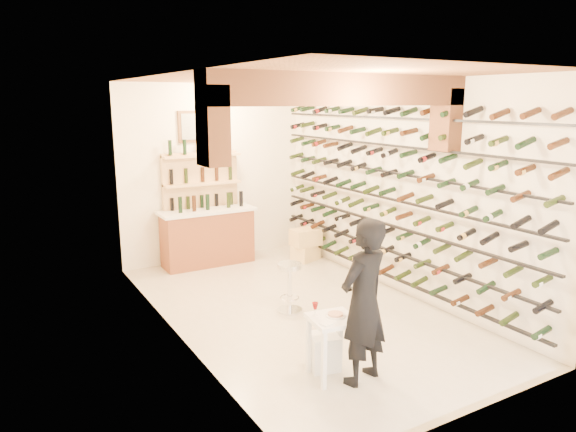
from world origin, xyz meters
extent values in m
plane|color=beige|center=(0.00, 0.00, 0.00)|extent=(6.00, 6.00, 0.00)
cube|color=white|center=(0.00, 3.00, 1.60)|extent=(3.50, 0.02, 3.20)
cube|color=white|center=(0.00, -3.00, 1.60)|extent=(3.50, 0.02, 3.20)
cube|color=white|center=(-1.75, 0.00, 1.60)|extent=(0.02, 6.00, 3.20)
cube|color=white|center=(1.75, 0.00, 1.60)|extent=(0.02, 6.00, 3.20)
cube|color=brown|center=(0.00, 0.00, 3.20)|extent=(3.50, 6.00, 0.02)
cube|color=brown|center=(0.00, -1.00, 3.02)|extent=(3.50, 0.35, 0.36)
cube|color=brown|center=(-1.63, -1.00, 2.65)|extent=(0.24, 0.35, 0.80)
cube|color=brown|center=(1.63, -1.00, 2.65)|extent=(0.24, 0.35, 0.80)
cube|color=black|center=(1.59, 0.00, 0.25)|extent=(0.06, 5.70, 0.03)
cube|color=black|center=(1.59, 0.00, 0.65)|extent=(0.06, 5.70, 0.03)
cube|color=black|center=(1.59, 0.00, 1.05)|extent=(0.06, 5.70, 0.03)
cube|color=black|center=(1.59, 0.00, 1.45)|extent=(0.06, 5.70, 0.03)
cube|color=black|center=(1.59, 0.00, 1.85)|extent=(0.06, 5.70, 0.03)
cube|color=black|center=(1.59, 0.00, 2.25)|extent=(0.06, 5.70, 0.03)
cube|color=black|center=(1.59, 0.00, 2.65)|extent=(0.06, 5.70, 0.03)
cube|color=brown|center=(-0.30, 2.65, 0.48)|extent=(1.60, 0.55, 0.96)
cube|color=white|center=(-0.30, 2.65, 0.98)|extent=(1.70, 0.62, 0.05)
cube|color=#DBB27B|center=(-0.30, 2.92, 1.00)|extent=(1.40, 0.10, 2.00)
cube|color=#DBB27B|center=(-0.30, 2.82, 0.45)|extent=(1.40, 0.28, 0.04)
cube|color=#DBB27B|center=(-0.30, 2.82, 0.95)|extent=(1.40, 0.28, 0.04)
cube|color=#DBB27B|center=(-0.30, 2.82, 1.45)|extent=(1.40, 0.28, 0.04)
cube|color=#DBB27B|center=(-0.30, 2.82, 1.95)|extent=(1.40, 0.28, 0.04)
cube|color=brown|center=(-0.30, 2.97, 2.45)|extent=(0.70, 0.04, 0.55)
cube|color=#99998C|center=(-0.30, 2.94, 2.45)|extent=(0.60, 0.01, 0.45)
cube|color=white|center=(-0.67, -1.78, 0.66)|extent=(0.53, 0.53, 0.05)
cube|color=white|center=(-0.88, -1.94, 0.32)|extent=(0.05, 0.05, 0.64)
cube|color=white|center=(-0.51, -2.00, 0.32)|extent=(0.05, 0.05, 0.64)
cube|color=white|center=(-0.83, -1.57, 0.32)|extent=(0.05, 0.05, 0.64)
cube|color=white|center=(-0.45, -1.62, 0.32)|extent=(0.05, 0.05, 0.64)
cylinder|color=white|center=(-0.62, -1.77, 0.69)|extent=(0.22, 0.22, 0.01)
cylinder|color=#BF7266|center=(-0.62, -1.77, 0.70)|extent=(0.16, 0.16, 0.02)
cube|color=white|center=(-0.83, -1.89, 0.69)|extent=(0.13, 0.13, 0.01)
cylinder|color=white|center=(-0.80, -1.65, 0.68)|extent=(0.06, 0.06, 0.00)
cylinder|color=white|center=(-0.80, -1.65, 0.73)|extent=(0.01, 0.01, 0.08)
cone|color=#5E0808|center=(-0.80, -1.65, 0.79)|extent=(0.07, 0.07, 0.07)
cube|color=white|center=(-0.64, -1.58, 0.20)|extent=(0.38, 0.38, 0.39)
imported|color=black|center=(-0.44, -1.99, 0.88)|extent=(0.73, 0.58, 1.76)
cylinder|color=silver|center=(-0.14, 0.02, 0.01)|extent=(0.36, 0.36, 0.03)
cylinder|color=silver|center=(-0.14, 0.02, 0.33)|extent=(0.07, 0.07, 0.63)
cylinder|color=silver|center=(-0.14, 0.02, 0.67)|extent=(0.34, 0.34, 0.06)
torus|color=silver|center=(-0.14, 0.02, 0.20)|extent=(0.27, 0.27, 0.02)
cube|color=#E8C77F|center=(1.34, 1.96, 0.14)|extent=(0.57, 0.48, 0.29)
cube|color=#E8C77F|center=(1.34, 1.96, 0.44)|extent=(0.52, 0.37, 0.30)
camera|label=1|loc=(-3.69, -6.03, 2.90)|focal=33.08mm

